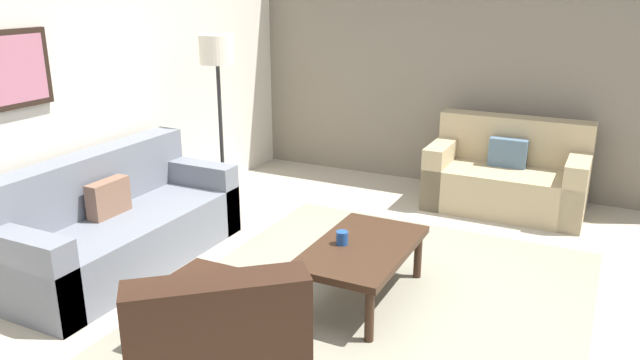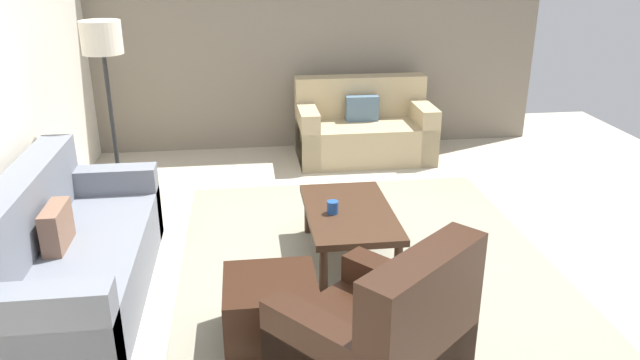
{
  "view_description": "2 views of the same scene",
  "coord_description": "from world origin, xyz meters",
  "px_view_note": "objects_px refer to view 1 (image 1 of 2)",
  "views": [
    {
      "loc": [
        -3.55,
        -1.35,
        2.16
      ],
      "look_at": [
        -0.05,
        0.38,
        0.89
      ],
      "focal_mm": 34.37,
      "sensor_mm": 36.0,
      "label": 1
    },
    {
      "loc": [
        -4.01,
        0.87,
        2.27
      ],
      "look_at": [
        -0.03,
        0.36,
        0.7
      ],
      "focal_mm": 34.08,
      "sensor_mm": 36.0,
      "label": 2
    }
  ],
  "objects_px": {
    "cup": "(342,238)",
    "framed_artwork": "(10,70)",
    "lamp_standing": "(218,69)",
    "ottoman": "(208,313)",
    "couch_main": "(113,228)",
    "coffee_table": "(362,252)",
    "couch_loveseat": "(508,178)"
  },
  "relations": [
    {
      "from": "cup",
      "to": "framed_artwork",
      "type": "xyz_separation_m",
      "value": [
        -0.69,
        2.26,
        1.11
      ]
    },
    {
      "from": "framed_artwork",
      "to": "cup",
      "type": "bearing_deg",
      "value": -72.95
    },
    {
      "from": "cup",
      "to": "lamp_standing",
      "type": "xyz_separation_m",
      "value": [
        1.01,
        1.71,
        0.95
      ]
    },
    {
      "from": "ottoman",
      "to": "couch_main",
      "type": "bearing_deg",
      "value": 65.86
    },
    {
      "from": "ottoman",
      "to": "framed_artwork",
      "type": "height_order",
      "value": "framed_artwork"
    },
    {
      "from": "ottoman",
      "to": "framed_artwork",
      "type": "relative_size",
      "value": 0.87
    },
    {
      "from": "coffee_table",
      "to": "cup",
      "type": "xyz_separation_m",
      "value": [
        -0.04,
        0.13,
        0.1
      ]
    },
    {
      "from": "coffee_table",
      "to": "couch_loveseat",
      "type": "bearing_deg",
      "value": -13.5
    },
    {
      "from": "couch_main",
      "to": "cup",
      "type": "height_order",
      "value": "couch_main"
    },
    {
      "from": "couch_main",
      "to": "cup",
      "type": "relative_size",
      "value": 21.36
    },
    {
      "from": "ottoman",
      "to": "cup",
      "type": "height_order",
      "value": "cup"
    },
    {
      "from": "coffee_table",
      "to": "lamp_standing",
      "type": "height_order",
      "value": "lamp_standing"
    },
    {
      "from": "couch_main",
      "to": "framed_artwork",
      "type": "relative_size",
      "value": 3.15
    },
    {
      "from": "ottoman",
      "to": "cup",
      "type": "bearing_deg",
      "value": -29.63
    },
    {
      "from": "couch_main",
      "to": "lamp_standing",
      "type": "distance_m",
      "value": 1.71
    },
    {
      "from": "framed_artwork",
      "to": "ottoman",
      "type": "bearing_deg",
      "value": -96.6
    },
    {
      "from": "couch_loveseat",
      "to": "coffee_table",
      "type": "relative_size",
      "value": 1.35
    },
    {
      "from": "ottoman",
      "to": "lamp_standing",
      "type": "height_order",
      "value": "lamp_standing"
    },
    {
      "from": "couch_loveseat",
      "to": "framed_artwork",
      "type": "relative_size",
      "value": 2.32
    },
    {
      "from": "ottoman",
      "to": "framed_artwork",
      "type": "xyz_separation_m",
      "value": [
        0.2,
        1.75,
        1.37
      ]
    },
    {
      "from": "coffee_table",
      "to": "framed_artwork",
      "type": "height_order",
      "value": "framed_artwork"
    },
    {
      "from": "ottoman",
      "to": "cup",
      "type": "relative_size",
      "value": 5.91
    },
    {
      "from": "couch_main",
      "to": "couch_loveseat",
      "type": "distance_m",
      "value": 3.74
    },
    {
      "from": "cup",
      "to": "ottoman",
      "type": "bearing_deg",
      "value": 150.37
    },
    {
      "from": "ottoman",
      "to": "lamp_standing",
      "type": "distance_m",
      "value": 2.55
    },
    {
      "from": "lamp_standing",
      "to": "framed_artwork",
      "type": "height_order",
      "value": "framed_artwork"
    },
    {
      "from": "ottoman",
      "to": "coffee_table",
      "type": "bearing_deg",
      "value": -34.41
    },
    {
      "from": "cup",
      "to": "framed_artwork",
      "type": "relative_size",
      "value": 0.15
    },
    {
      "from": "lamp_standing",
      "to": "coffee_table",
      "type": "bearing_deg",
      "value": -117.62
    },
    {
      "from": "couch_loveseat",
      "to": "cup",
      "type": "bearing_deg",
      "value": 163.8
    },
    {
      "from": "couch_loveseat",
      "to": "coffee_table",
      "type": "bearing_deg",
      "value": 166.5
    },
    {
      "from": "couch_main",
      "to": "ottoman",
      "type": "relative_size",
      "value": 3.61
    }
  ]
}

